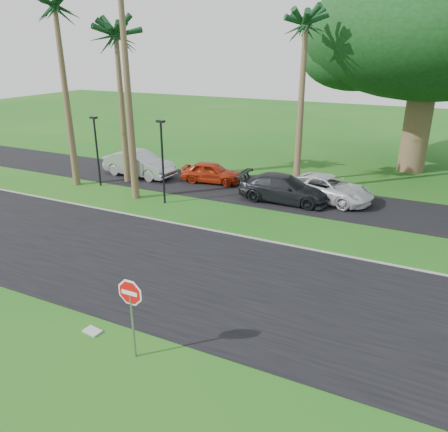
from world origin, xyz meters
The scene contains 16 objects.
ground centered at (0.00, 0.00, 0.00)m, with size 120.00×120.00×0.00m, color #155716.
road centered at (0.00, 2.00, 0.01)m, with size 120.00×8.00×0.02m, color black.
parking_strip centered at (0.00, 12.50, 0.01)m, with size 120.00×5.00×0.02m, color black.
curb centered at (0.00, 6.05, 0.03)m, with size 120.00×0.12×0.06m, color gray.
stop_sign_near centered at (0.50, -3.00, 1.77)m, with size 1.05×0.07×2.62m.
palm_left_far centered at (-13.00, 9.00, 10.13)m, with size 5.00×5.00×11.50m.
palm_left_mid centered at (-10.50, 11.00, 8.68)m, with size 5.00×5.00×10.00m.
palm_center centered at (0.00, 14.00, 9.16)m, with size 5.00×5.00×10.50m.
canopy_tree centered at (6.00, 22.00, 8.95)m, with size 16.50×16.50×13.12m.
streetlight_left centered at (-11.50, 9.50, 2.50)m, with size 0.45×0.25×4.34m.
streetlight_right centered at (-6.00, 8.50, 2.65)m, with size 0.45×0.25×4.64m.
car_silver centered at (-10.54, 12.37, 0.84)m, with size 1.78×5.12×1.69m, color #A5A6AC.
car_red centered at (-5.42, 13.17, 0.67)m, with size 1.58×3.94×1.34m, color #A1250D.
car_dark centered at (0.00, 11.67, 0.76)m, with size 2.12×5.20×1.51m, color black.
car_minivan centered at (2.21, 12.92, 0.71)m, with size 2.37×5.13×1.43m, color silver.
utility_slab centered at (-1.40, -2.66, 0.03)m, with size 0.55×0.35×0.06m, color #A3A39B.
Camera 1 is at (7.22, -11.06, 8.28)m, focal length 35.00 mm.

